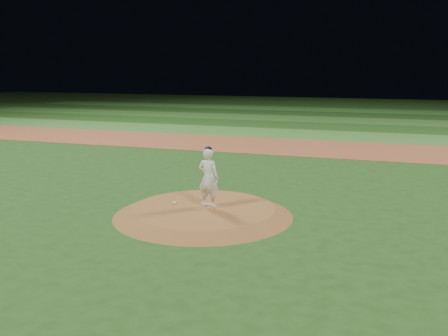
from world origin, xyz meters
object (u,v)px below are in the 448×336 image
(rosin_bag, at_px, (174,203))
(pitcher_on_mound, at_px, (208,178))
(pitchers_mound, at_px, (203,211))
(pitching_rubber, at_px, (208,204))

(rosin_bag, relative_size, pitcher_on_mound, 0.07)
(pitcher_on_mound, bearing_deg, pitchers_mound, -144.97)
(pitching_rubber, bearing_deg, rosin_bag, -151.06)
(pitchers_mound, xyz_separation_m, pitcher_on_mound, (0.14, 0.10, 1.06))
(pitchers_mound, bearing_deg, pitcher_on_mound, 35.03)
(pitchers_mound, xyz_separation_m, pitching_rubber, (0.02, 0.36, 0.14))
(pitcher_on_mound, bearing_deg, rosin_bag, -179.94)
(pitching_rubber, distance_m, pitcher_on_mound, 0.96)
(pitchers_mound, height_order, pitching_rubber, pitching_rubber)
(pitching_rubber, height_order, rosin_bag, rosin_bag)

